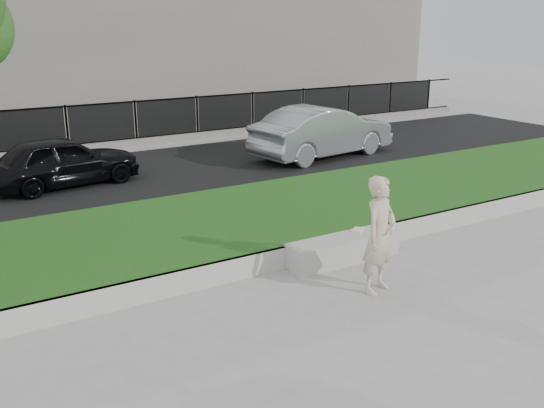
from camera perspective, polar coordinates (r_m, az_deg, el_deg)
ground at (r=9.57m, az=2.56°, el=-8.66°), size 90.00×90.00×0.00m
grass_bank at (r=11.91m, az=-5.49°, el=-2.39°), size 34.00×4.00×0.40m
grass_kerb at (r=10.29m, az=-0.66°, el=-5.51°), size 34.00×0.08×0.40m
street at (r=16.88m, az=-13.72°, el=2.43°), size 34.00×7.00×0.04m
far_pavement at (r=21.11m, az=-17.56°, el=5.12°), size 34.00×3.00×0.12m
iron_fence at (r=20.07m, az=-16.96°, el=5.99°), size 32.00×0.30×1.50m
stone_bench at (r=10.88m, az=6.71°, el=-4.22°), size 2.17×0.54×0.44m
man at (r=9.54m, az=10.11°, el=-2.89°), size 0.79×0.65×1.87m
book at (r=11.17m, az=8.07°, el=-2.42°), size 0.30×0.28×0.03m
car_dark at (r=16.25m, az=-19.11°, el=3.83°), size 3.98×2.05×1.29m
car_silver at (r=18.77m, az=4.80°, el=6.81°), size 4.92×2.32×1.56m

